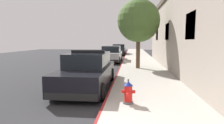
{
  "coord_description": "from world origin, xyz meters",
  "views": [
    {
      "loc": [
        0.8,
        -3.14,
        2.1
      ],
      "look_at": [
        -0.22,
        6.34,
        1.0
      ],
      "focal_mm": 30.0,
      "sensor_mm": 36.0,
      "label": 1
    }
  ],
  "objects_px": {
    "police_cruiser": "(88,71)",
    "street_tree": "(139,21)",
    "fire_hydrant": "(128,92)",
    "parked_car_dark_far": "(119,50)",
    "parked_car_silver_ahead": "(112,54)"
  },
  "relations": [
    {
      "from": "police_cruiser",
      "to": "street_tree",
      "type": "bearing_deg",
      "value": 65.51
    },
    {
      "from": "police_cruiser",
      "to": "fire_hydrant",
      "type": "xyz_separation_m",
      "value": [
        1.83,
        -2.4,
        -0.23
      ]
    },
    {
      "from": "parked_car_dark_far",
      "to": "fire_hydrant",
      "type": "height_order",
      "value": "parked_car_dark_far"
    },
    {
      "from": "police_cruiser",
      "to": "street_tree",
      "type": "xyz_separation_m",
      "value": [
        2.35,
        5.16,
        2.68
      ]
    },
    {
      "from": "police_cruiser",
      "to": "street_tree",
      "type": "relative_size",
      "value": 1.02
    },
    {
      "from": "parked_car_silver_ahead",
      "to": "parked_car_dark_far",
      "type": "bearing_deg",
      "value": 89.24
    },
    {
      "from": "police_cruiser",
      "to": "parked_car_silver_ahead",
      "type": "xyz_separation_m",
      "value": [
        -0.09,
        10.45,
        -0.0
      ]
    },
    {
      "from": "fire_hydrant",
      "to": "street_tree",
      "type": "bearing_deg",
      "value": 86.03
    },
    {
      "from": "parked_car_silver_ahead",
      "to": "street_tree",
      "type": "bearing_deg",
      "value": -65.21
    },
    {
      "from": "police_cruiser",
      "to": "street_tree",
      "type": "height_order",
      "value": "street_tree"
    },
    {
      "from": "fire_hydrant",
      "to": "street_tree",
      "type": "relative_size",
      "value": 0.16
    },
    {
      "from": "parked_car_silver_ahead",
      "to": "fire_hydrant",
      "type": "relative_size",
      "value": 6.37
    },
    {
      "from": "parked_car_dark_far",
      "to": "street_tree",
      "type": "relative_size",
      "value": 1.02
    },
    {
      "from": "police_cruiser",
      "to": "fire_hydrant",
      "type": "height_order",
      "value": "police_cruiser"
    },
    {
      "from": "police_cruiser",
      "to": "fire_hydrant",
      "type": "bearing_deg",
      "value": -52.75
    }
  ]
}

